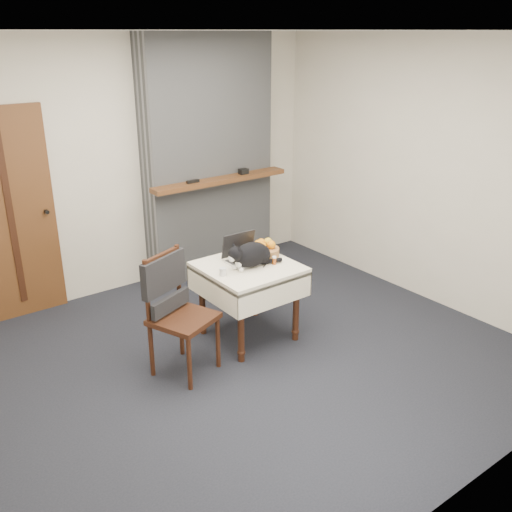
{
  "coord_description": "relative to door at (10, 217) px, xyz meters",
  "views": [
    {
      "loc": [
        -2.42,
        -3.4,
        2.6
      ],
      "look_at": [
        0.33,
        0.24,
        0.79
      ],
      "focal_mm": 40.0,
      "sensor_mm": 36.0,
      "label": 1
    }
  ],
  "objects": [
    {
      "name": "fruit_basket",
      "position": [
        1.74,
        -1.59,
        -0.24
      ],
      "size": [
        0.26,
        0.26,
        0.15
      ],
      "color": "#A37841",
      "rests_on": "side_table"
    },
    {
      "name": "ground",
      "position": [
        1.2,
        -1.97,
        -1.0
      ],
      "size": [
        4.5,
        4.5,
        0.0
      ],
      "primitive_type": "plane",
      "color": "black",
      "rests_on": "ground"
    },
    {
      "name": "laptop",
      "position": [
        1.52,
        -1.57,
        -0.24
      ],
      "size": [
        0.34,
        0.29,
        0.24
      ],
      "rotation": [
        0.0,
        0.0,
        -0.03
      ],
      "color": "#B7B7BC",
      "rests_on": "side_table"
    },
    {
      "name": "side_table",
      "position": [
        1.49,
        -1.69,
        -0.41
      ],
      "size": [
        0.78,
        0.78,
        0.7
      ],
      "color": "black",
      "rests_on": "ground"
    },
    {
      "name": "room_shell",
      "position": [
        1.2,
        -1.51,
        0.76
      ],
      "size": [
        4.52,
        4.01,
        2.61
      ],
      "color": "beige",
      "rests_on": "ground"
    },
    {
      "name": "desk_clutter",
      "position": [
        1.67,
        -1.68,
        -0.3
      ],
      "size": [
        0.15,
        0.06,
        0.01
      ],
      "primitive_type": "cube",
      "rotation": [
        0.0,
        0.0,
        0.3
      ],
      "color": "black",
      "rests_on": "side_table"
    },
    {
      "name": "chair",
      "position": [
        0.71,
        -1.74,
        -0.36
      ],
      "size": [
        0.58,
        0.57,
        1.0
      ],
      "rotation": [
        0.0,
        0.0,
        0.37
      ],
      "color": "black",
      "rests_on": "ground"
    },
    {
      "name": "cream_jar",
      "position": [
        1.19,
        -1.74,
        -0.27
      ],
      "size": [
        0.06,
        0.06,
        0.07
      ],
      "primitive_type": "cylinder",
      "color": "silver",
      "rests_on": "side_table"
    },
    {
      "name": "pill_bottle",
      "position": [
        1.68,
        -1.81,
        -0.26
      ],
      "size": [
        0.04,
        0.04,
        0.07
      ],
      "color": "#994112",
      "rests_on": "side_table"
    },
    {
      "name": "door",
      "position": [
        0.0,
        0.0,
        0.0
      ],
      "size": [
        0.82,
        0.1,
        2.0
      ],
      "color": "brown",
      "rests_on": "ground"
    },
    {
      "name": "chimney",
      "position": [
        2.1,
        -0.13,
        0.3
      ],
      "size": [
        1.62,
        0.48,
        2.6
      ],
      "color": "gray",
      "rests_on": "ground"
    },
    {
      "name": "cat",
      "position": [
        1.5,
        -1.72,
        -0.19
      ],
      "size": [
        0.51,
        0.22,
        0.25
      ],
      "rotation": [
        0.0,
        0.0,
        0.06
      ],
      "color": "black",
      "rests_on": "side_table"
    }
  ]
}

